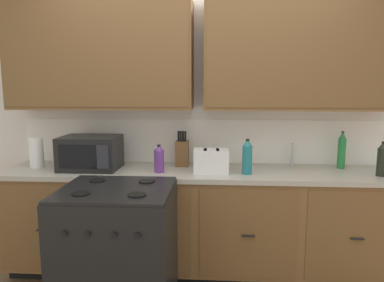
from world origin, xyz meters
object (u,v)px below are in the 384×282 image
(toaster, at_px, (211,161))
(stove_range, at_px, (118,253))
(bottle_green, at_px, (342,150))
(microwave, at_px, (91,153))
(bottle_teal, at_px, (247,157))
(bottle_violet, at_px, (159,159))
(knife_block, at_px, (182,153))
(paper_towel_roll, at_px, (37,152))
(bottle_dark, at_px, (382,159))

(toaster, bearing_deg, stove_range, -139.33)
(toaster, relative_size, bottle_green, 0.87)
(microwave, bearing_deg, bottle_teal, -4.10)
(microwave, distance_m, bottle_violet, 0.61)
(stove_range, height_order, knife_block, knife_block)
(stove_range, bearing_deg, toaster, 40.67)
(microwave, distance_m, paper_towel_roll, 0.49)
(bottle_green, xyz_separation_m, bottle_violet, (-1.53, -0.24, -0.04))
(stove_range, height_order, bottle_dark, bottle_dark)
(paper_towel_roll, xyz_separation_m, bottle_green, (2.62, 0.12, 0.03))
(knife_block, height_order, bottle_dark, knife_block)
(knife_block, relative_size, bottle_violet, 1.36)
(bottle_green, bearing_deg, bottle_violet, -171.17)
(microwave, bearing_deg, stove_range, -57.48)
(bottle_dark, bearing_deg, knife_block, 170.23)
(stove_range, relative_size, knife_block, 3.06)
(microwave, bearing_deg, knife_block, 13.30)
(paper_towel_roll, bearing_deg, microwave, -3.89)
(paper_towel_roll, xyz_separation_m, bottle_dark, (2.85, -0.13, 0.00))
(toaster, distance_m, bottle_dark, 1.33)
(bottle_dark, bearing_deg, toaster, 178.69)
(bottle_violet, height_order, bottle_teal, bottle_teal)
(microwave, xyz_separation_m, knife_block, (0.76, 0.18, -0.02))
(toaster, relative_size, paper_towel_roll, 1.08)
(stove_range, bearing_deg, bottle_green, 23.74)
(toaster, distance_m, bottle_green, 1.13)
(paper_towel_roll, height_order, bottle_teal, bottle_teal)
(bottle_green, height_order, bottle_dark, bottle_green)
(microwave, relative_size, toaster, 1.71)
(stove_range, xyz_separation_m, bottle_teal, (0.92, 0.52, 0.59))
(stove_range, height_order, paper_towel_roll, paper_towel_roll)
(bottle_green, height_order, bottle_teal, bottle_green)
(bottle_violet, distance_m, bottle_teal, 0.71)
(paper_towel_roll, distance_m, bottle_violet, 1.10)
(bottle_teal, bearing_deg, bottle_violet, 178.95)
(stove_range, distance_m, paper_towel_roll, 1.24)
(toaster, distance_m, bottle_teal, 0.29)
(stove_range, distance_m, bottle_dark, 2.12)
(knife_block, xyz_separation_m, bottle_teal, (0.55, -0.27, 0.02))
(paper_towel_roll, xyz_separation_m, bottle_violet, (1.09, -0.11, -0.02))
(toaster, height_order, knife_block, knife_block)
(stove_range, relative_size, microwave, 1.98)
(microwave, xyz_separation_m, bottle_teal, (1.31, -0.09, -0.00))
(knife_block, bearing_deg, stove_range, -115.40)
(paper_towel_roll, bearing_deg, knife_block, 6.69)
(knife_block, relative_size, bottle_dark, 1.14)
(stove_range, height_order, microwave, microwave)
(microwave, distance_m, knife_block, 0.79)
(stove_range, bearing_deg, bottle_dark, 14.71)
(knife_block, height_order, bottle_violet, knife_block)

